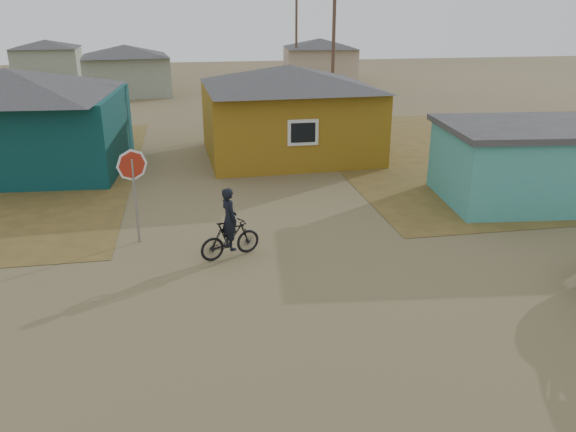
% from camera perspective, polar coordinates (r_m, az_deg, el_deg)
% --- Properties ---
extents(ground, '(120.00, 120.00, 0.00)m').
position_cam_1_polar(ground, '(11.72, 0.31, -11.22)').
color(ground, olive).
extents(grass_ne, '(20.00, 18.00, 0.00)m').
position_cam_1_polar(grass_ne, '(28.43, 24.07, 6.20)').
color(grass_ne, brown).
rests_on(grass_ne, ground).
extents(house_teal, '(8.93, 7.08, 4.00)m').
position_cam_1_polar(house_teal, '(24.58, -26.14, 8.81)').
color(house_teal, '#093335').
rests_on(house_teal, ground).
extents(house_yellow, '(7.72, 6.76, 3.90)m').
position_cam_1_polar(house_yellow, '(24.54, 0.08, 10.74)').
color(house_yellow, '#8C6515').
rests_on(house_yellow, ground).
extents(shed_turquoise, '(6.71, 4.93, 2.60)m').
position_cam_1_polar(shed_turquoise, '(20.43, 23.93, 4.99)').
color(shed_turquoise, teal).
rests_on(shed_turquoise, ground).
extents(house_pale_west, '(7.04, 6.15, 3.60)m').
position_cam_1_polar(house_pale_west, '(44.21, -16.10, 14.13)').
color(house_pale_west, gray).
rests_on(house_pale_west, ground).
extents(house_beige_east, '(6.95, 6.05, 3.60)m').
position_cam_1_polar(house_beige_east, '(51.37, 3.24, 15.65)').
color(house_beige_east, tan).
rests_on(house_beige_east, ground).
extents(house_pale_north, '(6.28, 5.81, 3.40)m').
position_cam_1_polar(house_pale_north, '(57.28, -23.25, 14.49)').
color(house_pale_north, gray).
rests_on(house_pale_north, ground).
extents(utility_pole_near, '(1.40, 0.20, 8.00)m').
position_cam_1_polar(utility_pole_near, '(32.93, 4.64, 16.90)').
color(utility_pole_near, brown).
rests_on(utility_pole_near, ground).
extents(utility_pole_far, '(1.40, 0.20, 8.00)m').
position_cam_1_polar(utility_pole_far, '(48.74, 0.85, 18.11)').
color(utility_pole_far, brown).
rests_on(utility_pole_far, ground).
extents(stop_sign, '(0.87, 0.11, 2.65)m').
position_cam_1_polar(stop_sign, '(15.59, -15.47, 4.01)').
color(stop_sign, gray).
rests_on(stop_sign, ground).
extents(cyclist, '(1.73, 1.04, 1.89)m').
position_cam_1_polar(cyclist, '(14.58, -5.92, -1.66)').
color(cyclist, black).
rests_on(cyclist, ground).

